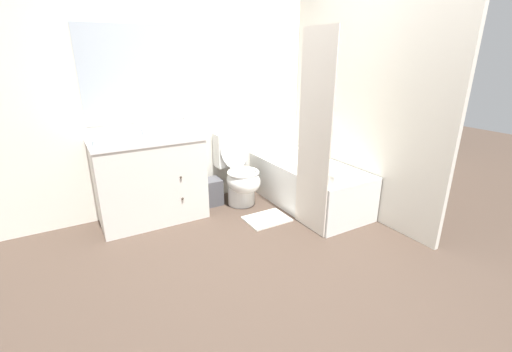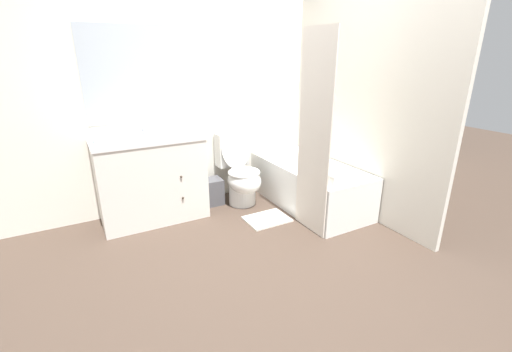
{
  "view_description": "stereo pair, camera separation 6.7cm",
  "coord_description": "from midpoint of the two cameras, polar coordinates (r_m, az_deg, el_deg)",
  "views": [
    {
      "loc": [
        -1.45,
        -1.99,
        1.67
      ],
      "look_at": [
        0.13,
        0.74,
        0.53
      ],
      "focal_mm": 24.0,
      "sensor_mm": 36.0,
      "label": 1
    },
    {
      "loc": [
        -1.4,
        -2.03,
        1.67
      ],
      "look_at": [
        0.13,
        0.74,
        0.53
      ],
      "focal_mm": 24.0,
      "sensor_mm": 36.0,
      "label": 2
    }
  ],
  "objects": [
    {
      "name": "ground_plane",
      "position": [
        2.98,
        4.41,
        -14.34
      ],
      "size": [
        14.0,
        14.0,
        0.0
      ],
      "primitive_type": "plane",
      "color": "#47382D"
    },
    {
      "name": "wall_back",
      "position": [
        3.96,
        -9.3,
        13.56
      ],
      "size": [
        8.0,
        0.06,
        2.5
      ],
      "color": "white",
      "rests_on": "ground_plane"
    },
    {
      "name": "wall_right",
      "position": [
        3.95,
        13.97,
        13.19
      ],
      "size": [
        0.05,
        2.64,
        2.5
      ],
      "color": "white",
      "rests_on": "ground_plane"
    },
    {
      "name": "vanity_cabinet",
      "position": [
        3.68,
        -17.64,
        -0.54
      ],
      "size": [
        1.06,
        0.55,
        0.88
      ],
      "color": "silver",
      "rests_on": "ground_plane"
    },
    {
      "name": "sink_faucet",
      "position": [
        3.71,
        -19.01,
        7.04
      ],
      "size": [
        0.14,
        0.12,
        0.12
      ],
      "color": "silver",
      "rests_on": "vanity_cabinet"
    },
    {
      "name": "toilet",
      "position": [
        3.95,
        -3.31,
        0.35
      ],
      "size": [
        0.37,
        0.64,
        0.82
      ],
      "color": "white",
      "rests_on": "ground_plane"
    },
    {
      "name": "bathtub",
      "position": [
        3.99,
        8.08,
        -1.24
      ],
      "size": [
        0.69,
        1.5,
        0.49
      ],
      "color": "white",
      "rests_on": "ground_plane"
    },
    {
      "name": "shower_curtain",
      "position": [
        3.2,
        9.09,
        6.52
      ],
      "size": [
        0.01,
        0.45,
        1.88
      ],
      "color": "silver",
      "rests_on": "ground_plane"
    },
    {
      "name": "wastebasket",
      "position": [
        4.0,
        -8.16,
        -2.67
      ],
      "size": [
        0.25,
        0.22,
        0.3
      ],
      "color": "#4C4C51",
      "rests_on": "ground_plane"
    },
    {
      "name": "tissue_box",
      "position": [
        3.7,
        -12.71,
        7.7
      ],
      "size": [
        0.14,
        0.12,
        0.1
      ],
      "color": "white",
      "rests_on": "vanity_cabinet"
    },
    {
      "name": "soap_dispenser",
      "position": [
        3.69,
        -12.15,
        8.16
      ],
      "size": [
        0.06,
        0.06,
        0.16
      ],
      "color": "silver",
      "rests_on": "vanity_cabinet"
    },
    {
      "name": "hand_towel_folded",
      "position": [
        3.36,
        -24.24,
        5.1
      ],
      "size": [
        0.22,
        0.12,
        0.07
      ],
      "color": "silver",
      "rests_on": "vanity_cabinet"
    },
    {
      "name": "bath_towel_folded",
      "position": [
        3.41,
        13.09,
        -0.06
      ],
      "size": [
        0.3,
        0.19,
        0.1
      ],
      "color": "white",
      "rests_on": "bathtub"
    },
    {
      "name": "bath_mat",
      "position": [
        3.66,
        1.29,
        -7.17
      ],
      "size": [
        0.44,
        0.34,
        0.02
      ],
      "color": "silver",
      "rests_on": "ground_plane"
    }
  ]
}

